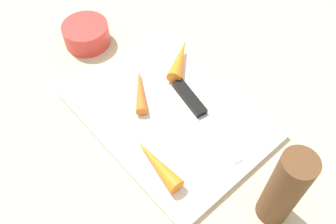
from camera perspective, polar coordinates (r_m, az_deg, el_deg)
The scene contains 8 objects.
ground_plane at distance 0.69m, azimuth 0.00°, elevation -0.58°, with size 1.40×1.40×0.00m, color #C6B793.
cutting_board at distance 0.68m, azimuth 0.00°, elevation -0.29°, with size 0.36×0.26×0.01m, color silver.
knife at distance 0.68m, azimuth 3.94°, elevation 1.44°, with size 0.20×0.06×0.01m.
carrot_longest at distance 0.60m, azimuth -1.80°, elevation -7.96°, with size 0.03×0.03×0.11m, color orange.
carrot_medium at distance 0.70m, azimuth -4.36°, elevation 3.54°, with size 0.02×0.02×0.11m, color orange.
carrot_shortest at distance 0.74m, azimuth 1.83°, elevation 8.24°, with size 0.03×0.03×0.11m, color orange.
small_bowl at distance 0.82m, azimuth -12.80°, elevation 11.67°, with size 0.10×0.10×0.05m, color red.
pepper_grinder at distance 0.55m, azimuth 17.63°, elevation -11.47°, with size 0.05×0.05×0.16m, color brown.
Camera 1 is at (0.29, -0.26, 0.56)m, focal length 39.12 mm.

